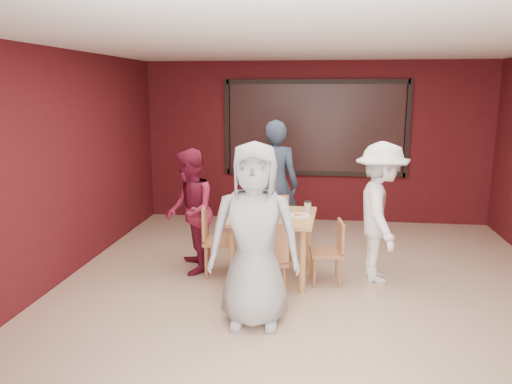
# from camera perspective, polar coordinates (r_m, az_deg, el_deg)

# --- Properties ---
(floor) EXTENTS (7.00, 7.00, 0.00)m
(floor) POSITION_cam_1_polar(r_m,az_deg,el_deg) (5.79, 5.87, -11.98)
(floor) COLOR tan
(floor) RESTS_ON ground
(window_blinds) EXTENTS (3.00, 0.02, 1.50)m
(window_blinds) POSITION_cam_1_polar(r_m,az_deg,el_deg) (8.78, 6.80, 7.25)
(window_blinds) COLOR black
(dining_table) EXTENTS (1.07, 1.07, 0.96)m
(dining_table) POSITION_cam_1_polar(r_m,az_deg,el_deg) (6.12, 1.86, -3.57)
(dining_table) COLOR tan
(dining_table) RESTS_ON floor
(chair_front) EXTENTS (0.58, 0.58, 0.94)m
(chair_front) POSITION_cam_1_polar(r_m,az_deg,el_deg) (5.46, 1.08, -7.45)
(chair_front) COLOR #BC6F49
(chair_front) RESTS_ON floor
(chair_back) EXTENTS (0.50, 0.50, 0.85)m
(chair_back) POSITION_cam_1_polar(r_m,az_deg,el_deg) (6.99, 2.24, -3.55)
(chair_back) COLOR #BC6F49
(chair_back) RESTS_ON floor
(chair_left) EXTENTS (0.49, 0.49, 0.91)m
(chair_left) POSITION_cam_1_polar(r_m,az_deg,el_deg) (6.31, -4.70, -5.00)
(chair_left) COLOR #BC6F49
(chair_left) RESTS_ON floor
(chair_right) EXTENTS (0.42, 0.42, 0.78)m
(chair_right) POSITION_cam_1_polar(r_m,az_deg,el_deg) (6.11, 8.65, -6.39)
(chair_right) COLOR #BC6F49
(chair_right) RESTS_ON floor
(diner_front) EXTENTS (0.93, 0.64, 1.84)m
(diner_front) POSITION_cam_1_polar(r_m,az_deg,el_deg) (4.88, -0.20, -5.00)
(diner_front) COLOR #AAAAAA
(diner_front) RESTS_ON floor
(diner_back) EXTENTS (0.74, 0.53, 1.89)m
(diner_back) POSITION_cam_1_polar(r_m,az_deg,el_deg) (7.29, 2.19, 0.83)
(diner_back) COLOR #2B394D
(diner_back) RESTS_ON floor
(diner_left) EXTENTS (0.81, 0.92, 1.59)m
(diner_left) POSITION_cam_1_polar(r_m,az_deg,el_deg) (6.40, -7.59, -2.20)
(diner_left) COLOR maroon
(diner_left) RESTS_ON floor
(diner_right) EXTENTS (0.70, 1.14, 1.71)m
(diner_right) POSITION_cam_1_polar(r_m,az_deg,el_deg) (6.23, 14.04, -2.28)
(diner_right) COLOR white
(diner_right) RESTS_ON floor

